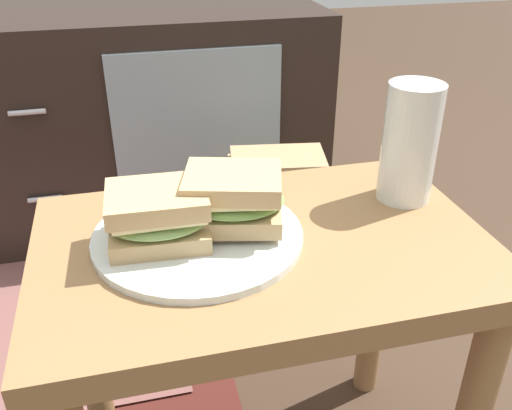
% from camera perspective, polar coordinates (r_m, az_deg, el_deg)
% --- Properties ---
extents(side_table, '(0.56, 0.36, 0.46)m').
position_cam_1_polar(side_table, '(0.75, 0.67, -9.39)').
color(side_table, olive).
rests_on(side_table, ground).
extents(tv_cabinet, '(0.96, 0.46, 0.58)m').
position_cam_1_polar(tv_cabinet, '(1.61, -11.26, 8.76)').
color(tv_cabinet, black).
rests_on(tv_cabinet, ground).
extents(area_rug, '(0.92, 0.74, 0.01)m').
position_cam_1_polar(area_rug, '(1.39, -24.19, -10.75)').
color(area_rug, '#4C1E19').
rests_on(area_rug, ground).
extents(plate, '(0.26, 0.26, 0.01)m').
position_cam_1_polar(plate, '(0.70, -5.91, -3.15)').
color(plate, silver).
rests_on(plate, side_table).
extents(sandwich_front, '(0.13, 0.11, 0.07)m').
position_cam_1_polar(sandwich_front, '(0.67, -9.92, -1.09)').
color(sandwich_front, tan).
rests_on(sandwich_front, plate).
extents(sandwich_back, '(0.14, 0.13, 0.07)m').
position_cam_1_polar(sandwich_back, '(0.68, -2.34, 0.72)').
color(sandwich_back, tan).
rests_on(sandwich_back, plate).
extents(beer_glass, '(0.07, 0.07, 0.16)m').
position_cam_1_polar(beer_glass, '(0.78, 15.31, 5.82)').
color(beer_glass, silver).
rests_on(beer_glass, side_table).
extents(paper_bag, '(0.23, 0.16, 0.34)m').
position_cam_1_polar(paper_bag, '(1.30, 2.11, -1.76)').
color(paper_bag, tan).
rests_on(paper_bag, ground).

